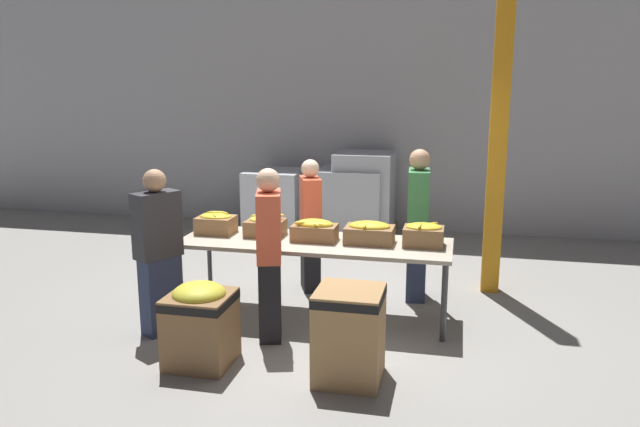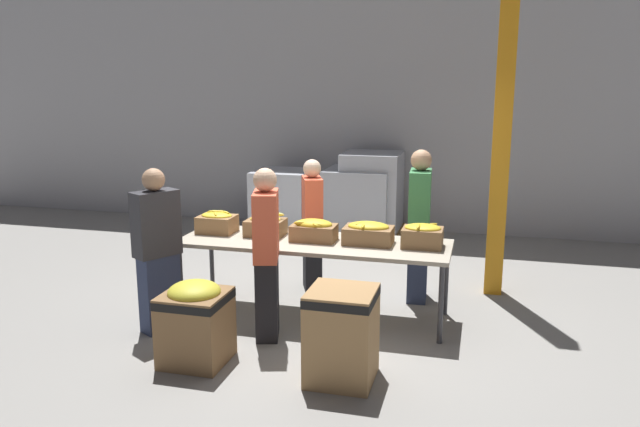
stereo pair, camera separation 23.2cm
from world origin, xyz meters
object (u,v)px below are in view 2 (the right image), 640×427
object	(u,v)px
volunteer_2	(312,226)
volunteer_1	(158,252)
volunteer_0	(419,227)
banana_box_4	(422,235)
pallet_stack_1	(283,203)
banana_box_1	(266,225)
donation_bin_1	(342,332)
banana_box_3	(368,233)
volunteer_3	(266,255)
banana_box_2	(314,230)
sorting_table	(314,246)
pallet_stack_0	(359,203)
donation_bin_0	(195,319)
pallet_stack_2	(372,196)
support_pillar	(503,116)
banana_box_0	(217,222)

from	to	relation	value
volunteer_2	volunteer_1	bearing A→B (deg)	-57.38
volunteer_0	volunteer_2	bearing A→B (deg)	-95.10
banana_box_4	pallet_stack_1	size ratio (longest dim) A/B	0.38
banana_box_1	donation_bin_1	distance (m)	1.87
banana_box_3	volunteer_0	distance (m)	0.83
donation_bin_1	volunteer_1	bearing A→B (deg)	163.99
volunteer_3	banana_box_2	bearing A→B (deg)	-38.05
volunteer_2	sorting_table	bearing A→B (deg)	-5.02
sorting_table	pallet_stack_0	bearing A→B (deg)	93.54
volunteer_0	pallet_stack_1	bearing A→B (deg)	-139.86
banana_box_2	volunteer_0	size ratio (longest dim) A/B	0.27
volunteer_0	donation_bin_1	bearing A→B (deg)	-14.30
sorting_table	donation_bin_0	xyz separation A→B (m)	(-0.69, -1.30, -0.36)
donation_bin_0	volunteer_1	bearing A→B (deg)	139.33
banana_box_2	volunteer_0	bearing A→B (deg)	36.89
banana_box_4	donation_bin_0	xyz separation A→B (m)	(-1.77, -1.36, -0.52)
sorting_table	volunteer_1	world-z (taller)	volunteer_1
banana_box_3	donation_bin_0	distance (m)	1.90
banana_box_4	volunteer_2	world-z (taller)	volunteer_2
volunteer_0	volunteer_3	world-z (taller)	volunteer_0
banana_box_3	volunteer_2	distance (m)	1.09
banana_box_2	banana_box_4	xyz separation A→B (m)	(1.09, 0.04, 0.01)
volunteer_2	donation_bin_0	xyz separation A→B (m)	(-0.46, -2.09, -0.37)
sorting_table	volunteer_0	bearing A→B (deg)	37.81
banana_box_2	banana_box_4	size ratio (longest dim) A/B	1.16
volunteer_1	donation_bin_0	size ratio (longest dim) A/B	2.19
banana_box_3	pallet_stack_1	world-z (taller)	banana_box_3
banana_box_2	banana_box_1	bearing A→B (deg)	171.70
banana_box_2	pallet_stack_2	xyz separation A→B (m)	(-0.01, 3.40, -0.26)
support_pillar	donation_bin_0	bearing A→B (deg)	-134.71
volunteer_2	pallet_stack_0	size ratio (longest dim) A/B	1.42
banana_box_4	pallet_stack_2	size ratio (longest dim) A/B	0.30
sorting_table	volunteer_1	distance (m)	1.53
banana_box_1	donation_bin_0	distance (m)	1.50
volunteer_1	support_pillar	bearing A→B (deg)	-27.97
volunteer_2	banana_box_4	bearing A→B (deg)	39.25
banana_box_4	volunteer_0	bearing A→B (deg)	98.50
volunteer_1	donation_bin_1	bearing A→B (deg)	-76.02
pallet_stack_0	pallet_stack_1	size ratio (longest dim) A/B	1.06
banana_box_0	pallet_stack_1	distance (m)	3.17
banana_box_1	pallet_stack_2	xyz separation A→B (m)	(0.53, 3.32, -0.26)
banana_box_1	donation_bin_0	world-z (taller)	banana_box_1
banana_box_4	pallet_stack_0	world-z (taller)	pallet_stack_0
volunteer_1	banana_box_1	bearing A→B (deg)	-12.90
sorting_table	volunteer_3	size ratio (longest dim) A/B	1.69
donation_bin_1	banana_box_3	bearing A→B (deg)	91.77
banana_box_4	volunteer_3	bearing A→B (deg)	-152.78
sorting_table	banana_box_1	distance (m)	0.58
sorting_table	volunteer_3	distance (m)	0.70
banana_box_0	donation_bin_1	bearing A→B (deg)	-39.51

